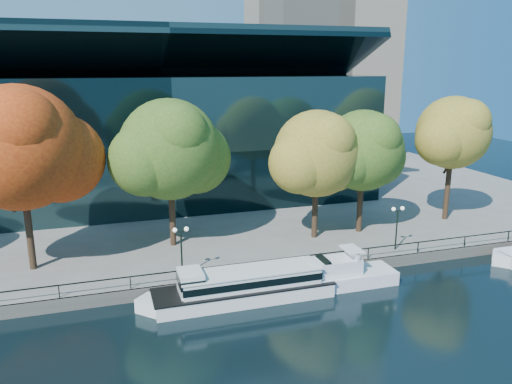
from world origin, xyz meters
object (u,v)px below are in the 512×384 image
object	(u,v)px
tree_4	(365,152)
tree_5	(454,134)
cruiser_near	(333,276)
lamp_2	(397,218)
tour_boat	(240,285)
tree_1	(22,151)
tree_2	(172,152)
lamp_1	(181,240)
tree_3	(319,156)

from	to	relation	value
tree_4	tree_5	size ratio (longest dim) A/B	0.92
cruiser_near	lamp_2	xyz separation A→B (m)	(7.91, 3.54, 3.02)
tour_boat	tree_1	distance (m)	19.80
tree_2	tree_5	distance (m)	29.40
tree_4	tree_1	bearing A→B (deg)	-178.94
tree_1	lamp_2	bearing A→B (deg)	-9.24
tree_1	tree_4	world-z (taller)	tree_1
tree_4	tour_boat	bearing A→B (deg)	-148.91
tour_boat	tree_5	size ratio (longest dim) A/B	1.13
cruiser_near	tree_5	world-z (taller)	tree_5
tree_4	lamp_1	distance (m)	20.35
cruiser_near	lamp_1	xyz separation A→B (m)	(-11.49, 3.54, 3.02)
tour_boat	tree_3	bearing A→B (deg)	41.13
tour_boat	lamp_2	world-z (taller)	lamp_2
tree_1	cruiser_near	bearing A→B (deg)	-20.53
tree_3	tree_2	bearing A→B (deg)	172.14
tree_4	tree_5	distance (m)	11.10
tour_boat	tree_2	world-z (taller)	tree_2
cruiser_near	tree_3	xyz separation A→B (m)	(2.45, 8.84, 8.08)
cruiser_near	tree_3	distance (m)	12.22
tree_4	lamp_2	size ratio (longest dim) A/B	3.02
tour_boat	lamp_1	xyz separation A→B (m)	(-3.74, 3.60, 2.77)
tour_boat	tree_4	world-z (taller)	tree_4
lamp_2	lamp_1	bearing A→B (deg)	180.00
tour_boat	tree_1	world-z (taller)	tree_1
lamp_1	lamp_2	bearing A→B (deg)	0.00
tour_boat	tree_1	bearing A→B (deg)	150.23
tree_3	tree_1	bearing A→B (deg)	-179.30
tree_5	lamp_1	distance (m)	31.24
cruiser_near	tree_5	xyz separation A→B (m)	(18.42, 10.02, 9.27)
tree_3	tree_4	bearing A→B (deg)	2.87
lamp_2	tree_5	bearing A→B (deg)	31.69
tree_1	lamp_1	distance (m)	14.11
tree_1	tree_2	distance (m)	12.05
tour_boat	lamp_1	size ratio (longest dim) A/B	3.71
tour_boat	cruiser_near	bearing A→B (deg)	0.48
cruiser_near	lamp_2	bearing A→B (deg)	24.08
tour_boat	cruiser_near	xyz separation A→B (m)	(7.75, 0.07, -0.25)
tree_2	cruiser_near	bearing A→B (deg)	-44.27
tour_boat	lamp_2	size ratio (longest dim) A/B	3.71
tour_boat	cruiser_near	size ratio (longest dim) A/B	1.40
cruiser_near	tree_2	distance (m)	17.67
tour_boat	tree_5	xyz separation A→B (m)	(26.17, 10.09, 9.02)
lamp_1	tree_1	bearing A→B (deg)	156.13
tree_2	lamp_1	size ratio (longest dim) A/B	3.35
lamp_2	tree_4	bearing A→B (deg)	95.04
cruiser_near	tree_5	size ratio (longest dim) A/B	0.81
tree_3	tree_5	world-z (taller)	tree_5
tree_2	tree_4	bearing A→B (deg)	-4.98
tree_3	lamp_1	distance (m)	15.75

